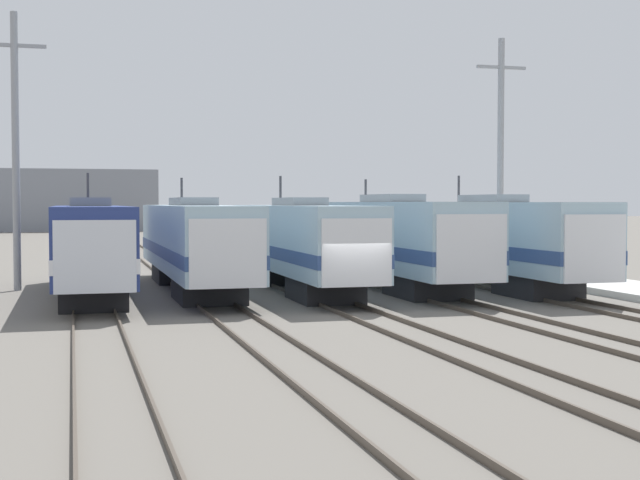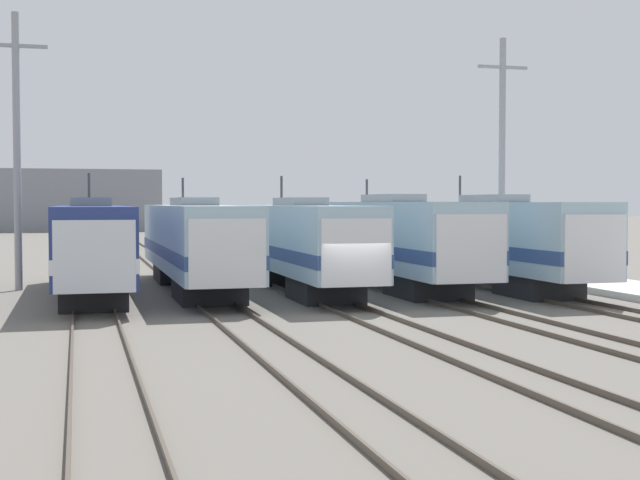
# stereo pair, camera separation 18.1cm
# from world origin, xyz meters

# --- Properties ---
(ground_plane) EXTENTS (400.00, 400.00, 0.00)m
(ground_plane) POSITION_xyz_m (0.00, 0.00, 0.00)
(ground_plane) COLOR #666059
(rail_pair_far_left) EXTENTS (1.50, 120.00, 0.15)m
(rail_pair_far_left) POSITION_xyz_m (-9.01, 0.00, 0.07)
(rail_pair_far_left) COLOR #4C4238
(rail_pair_far_left) RESTS_ON ground_plane
(rail_pair_center_left) EXTENTS (1.51, 120.00, 0.15)m
(rail_pair_center_left) POSITION_xyz_m (-4.51, 0.00, 0.07)
(rail_pair_center_left) COLOR #4C4238
(rail_pair_center_left) RESTS_ON ground_plane
(rail_pair_center) EXTENTS (1.51, 120.00, 0.15)m
(rail_pair_center) POSITION_xyz_m (0.00, 0.00, 0.07)
(rail_pair_center) COLOR #4C4238
(rail_pair_center) RESTS_ON ground_plane
(rail_pair_center_right) EXTENTS (1.51, 120.00, 0.15)m
(rail_pair_center_right) POSITION_xyz_m (4.51, 0.00, 0.07)
(rail_pair_center_right) COLOR #4C4238
(rail_pair_center_right) RESTS_ON ground_plane
(rail_pair_far_right) EXTENTS (1.50, 120.00, 0.15)m
(rail_pair_far_right) POSITION_xyz_m (9.01, 0.00, 0.07)
(rail_pair_far_right) COLOR #4C4238
(rail_pair_far_right) RESTS_ON ground_plane
(locomotive_far_left) EXTENTS (2.94, 16.38, 5.30)m
(locomotive_far_left) POSITION_xyz_m (-9.01, 7.39, 2.14)
(locomotive_far_left) COLOR black
(locomotive_far_left) RESTS_ON ground_plane
(locomotive_center_left) EXTENTS (3.01, 18.69, 5.17)m
(locomotive_center_left) POSITION_xyz_m (-4.51, 9.12, 2.15)
(locomotive_center_left) COLOR #232326
(locomotive_center_left) RESTS_ON ground_plane
(locomotive_center) EXTENTS (2.88, 16.68, 5.24)m
(locomotive_center) POSITION_xyz_m (0.00, 7.42, 2.15)
(locomotive_center) COLOR #232326
(locomotive_center) RESTS_ON ground_plane
(locomotive_center_right) EXTENTS (3.10, 17.19, 5.12)m
(locomotive_center_right) POSITION_xyz_m (4.51, 7.86, 2.22)
(locomotive_center_right) COLOR #232326
(locomotive_center_right) RESTS_ON ground_plane
(locomotive_far_right) EXTENTS (2.84, 16.91, 5.30)m
(locomotive_far_right) POSITION_xyz_m (9.01, 6.68, 2.22)
(locomotive_far_right) COLOR #232326
(locomotive_far_right) RESTS_ON ground_plane
(catenary_tower_left) EXTENTS (2.75, 0.33, 12.43)m
(catenary_tower_left) POSITION_xyz_m (-12.12, 11.68, 6.44)
(catenary_tower_left) COLOR gray
(catenary_tower_left) RESTS_ON ground_plane
(catenary_tower_right) EXTENTS (2.75, 0.33, 12.43)m
(catenary_tower_right) POSITION_xyz_m (11.74, 11.68, 6.44)
(catenary_tower_right) COLOR gray
(catenary_tower_right) RESTS_ON ground_plane
(depot_building) EXTENTS (33.10, 14.07, 8.58)m
(depot_building) POSITION_xyz_m (-14.57, 102.28, 4.29)
(depot_building) COLOR gray
(depot_building) RESTS_ON ground_plane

